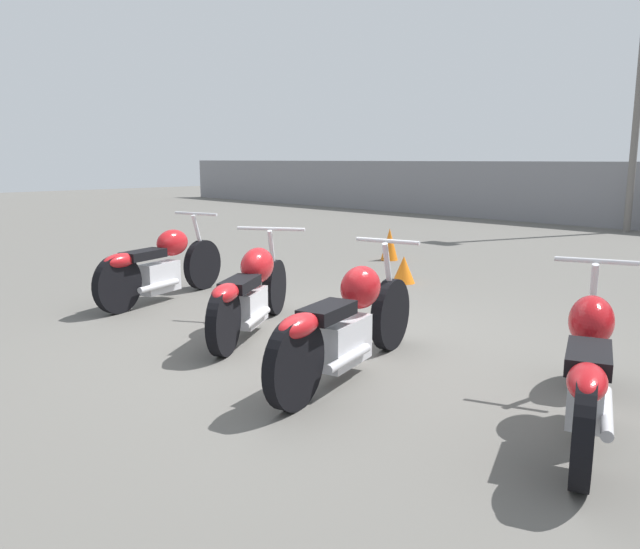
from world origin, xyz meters
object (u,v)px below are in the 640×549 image
(motorcycle_slot_3, at_px, (588,367))
(traffic_cone_far, at_px, (390,244))
(motorcycle_slot_0, at_px, (161,265))
(traffic_cone_near, at_px, (404,270))
(motorcycle_slot_2, at_px, (347,324))
(motorcycle_slot_1, at_px, (251,290))

(motorcycle_slot_3, relative_size, traffic_cone_far, 3.88)
(motorcycle_slot_0, bearing_deg, traffic_cone_near, 47.71)
(motorcycle_slot_2, bearing_deg, traffic_cone_near, 106.17)
(motorcycle_slot_2, bearing_deg, traffic_cone_far, 110.74)
(motorcycle_slot_0, bearing_deg, motorcycle_slot_3, -17.71)
(motorcycle_slot_3, distance_m, traffic_cone_near, 4.76)
(motorcycle_slot_2, distance_m, motorcycle_slot_3, 1.75)
(motorcycle_slot_3, xyz_separation_m, traffic_cone_near, (-3.75, 2.92, -0.23))
(motorcycle_slot_2, relative_size, traffic_cone_far, 4.03)
(traffic_cone_far, bearing_deg, motorcycle_slot_2, -53.53)
(traffic_cone_near, xyz_separation_m, traffic_cone_far, (-1.41, 1.39, 0.08))
(motorcycle_slot_0, xyz_separation_m, traffic_cone_near, (1.33, 2.95, -0.25))
(traffic_cone_near, bearing_deg, motorcycle_slot_2, -58.10)
(traffic_cone_near, bearing_deg, traffic_cone_far, 135.38)
(motorcycle_slot_2, distance_m, traffic_cone_near, 3.87)
(motorcycle_slot_1, xyz_separation_m, traffic_cone_far, (-1.95, 4.44, -0.16))
(motorcycle_slot_1, bearing_deg, traffic_cone_far, 80.37)
(motorcycle_slot_0, xyz_separation_m, motorcycle_slot_1, (1.87, -0.10, -0.00))
(motorcycle_slot_2, xyz_separation_m, traffic_cone_far, (-3.45, 4.67, -0.16))
(motorcycle_slot_3, xyz_separation_m, traffic_cone_far, (-5.17, 4.32, -0.15))
(motorcycle_slot_1, distance_m, motorcycle_slot_2, 1.52)
(motorcycle_slot_0, distance_m, traffic_cone_far, 4.34)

